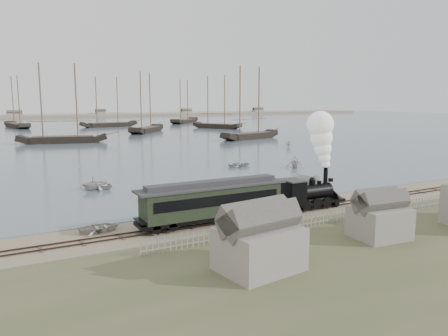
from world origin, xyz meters
name	(u,v)px	position (x,y,z in m)	size (l,w,h in m)	color
ground	(272,208)	(0.00, 0.00, 0.00)	(600.00, 600.00, 0.00)	gray
harbor_water	(51,125)	(0.00, 170.00, 0.03)	(600.00, 336.00, 0.06)	#42545E
rail_track	(283,212)	(0.00, -2.00, 0.04)	(120.00, 1.80, 0.16)	#33221C
picket_fence_west	(255,237)	(-6.50, -7.00, 0.00)	(19.00, 0.10, 1.20)	gray
picket_fence_east	(418,210)	(12.50, -7.50, 0.00)	(15.00, 0.10, 1.20)	gray
shed_left	(259,270)	(-10.00, -13.00, 0.00)	(5.00, 4.00, 4.10)	gray
shed_mid	(378,238)	(2.00, -12.00, 0.00)	(4.00, 3.50, 3.60)	gray
far_spit	(33,118)	(0.00, 250.00, 0.00)	(500.00, 20.00, 1.80)	tan
locomotive	(320,165)	(4.46, -2.00, 4.35)	(7.56, 2.82, 9.43)	black
passenger_coach	(213,200)	(-7.71, -2.00, 2.13)	(13.86, 2.67, 3.37)	black
beached_dinghy	(100,227)	(-17.17, 0.33, 0.35)	(3.40, 2.43, 0.70)	beige
rowboat_0	(99,185)	(-13.19, 18.11, 0.50)	(4.23, 3.02, 0.88)	beige
rowboat_1	(95,183)	(-13.82, 17.65, 0.91)	(3.21, 2.77, 1.69)	beige
rowboat_2	(306,180)	(10.67, 7.72, 0.76)	(3.62, 1.36, 1.40)	beige
rowboat_3	(240,164)	(11.07, 25.14, 0.46)	(3.82, 2.73, 0.79)	beige
rowboat_4	(295,162)	(18.62, 20.40, 0.94)	(3.34, 2.88, 1.76)	beige
rowboat_5	(288,144)	(36.09, 45.41, 0.72)	(3.43, 1.29, 1.32)	beige
schooner_2	(61,103)	(-8.19, 80.64, 10.06)	(21.59, 4.98, 20.00)	black
schooner_3	(146,102)	(22.24, 105.31, 10.06)	(21.58, 4.98, 20.00)	black
schooner_4	(251,103)	(39.60, 67.75, 10.06)	(19.98, 4.61, 20.00)	black
schooner_5	(217,102)	(52.57, 112.53, 10.06)	(20.14, 4.65, 20.00)	black
schooner_7	(15,102)	(-14.45, 151.96, 10.06)	(21.72, 5.01, 20.00)	black
schooner_8	(108,102)	(18.44, 141.04, 10.06)	(22.78, 5.26, 20.00)	black
schooner_9	(184,101)	(56.68, 153.12, 10.06)	(23.93, 5.52, 20.00)	black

